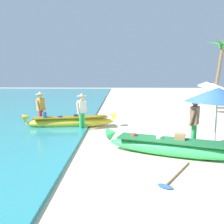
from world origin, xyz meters
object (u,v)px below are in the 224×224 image
Objects in this scene: boat_green_foreground at (174,147)px; person_vendor_hatted at (82,109)px; person_vendor_assistant at (41,107)px; patio_umbrella_large at (218,95)px; palm_tree_mid_cluster at (221,52)px; paddle at (174,177)px; person_tourist_customer at (194,122)px; boat_yellow_midground at (71,122)px.

boat_green_foreground is 4.73m from person_vendor_hatted.
person_vendor_assistant is 7.70m from patio_umbrella_large.
paddle is at bearing -116.24° from palm_tree_mid_cluster.
person_vendor_hatted is 2.16m from person_vendor_assistant.
boat_green_foreground is 2.53× the size of person_vendor_assistant.
person_vendor_assistant is at bearing 152.19° from person_tourist_customer.
person_tourist_customer is at bearing -27.81° from person_vendor_assistant.
boat_yellow_midground is at bearing 124.03° from paddle.
patio_umbrella_large is 1.30× the size of paddle.
boat_yellow_midground is 5.73m from person_tourist_customer.
patio_umbrella_large is (4.70, -2.95, 0.88)m from person_vendor_hatted.
person_vendor_hatted reaches higher than boat_green_foreground.
palm_tree_mid_cluster reaches higher than paddle.
person_vendor_assistant is at bearing 132.75° from paddle.
boat_green_foreground reaches higher than paddle.
boat_green_foreground is at bearing -43.67° from boat_yellow_midground.
paddle is at bearing -55.97° from boat_yellow_midground.
person_vendor_assistant reaches higher than person_tourist_customer.
person_tourist_customer is 0.99× the size of person_vendor_assistant.
boat_yellow_midground is 1.62m from person_vendor_assistant.
palm_tree_mid_cluster is (10.64, 10.70, 3.53)m from person_vendor_hatted.
boat_green_foreground is 2.57× the size of person_tourist_customer.
boat_green_foreground is at bearing -117.60° from palm_tree_mid_cluster.
person_vendor_assistant is at bearing 152.18° from patio_umbrella_large.
person_vendor_assistant is (-5.40, 3.91, 0.71)m from boat_green_foreground.
paddle is (-1.15, -2.20, -0.92)m from person_tourist_customer.
person_tourist_customer is 2.64m from paddle.
person_vendor_assistant is 1.07× the size of paddle.
patio_umbrella_large is (1.37, 0.33, 1.57)m from boat_green_foreground.
palm_tree_mid_cluster is at bearing 45.15° from person_vendor_hatted.
person_vendor_hatted is 0.98× the size of person_vendor_assistant.
person_vendor_hatted is at bearing 135.38° from boat_green_foreground.
person_tourist_customer reaches higher than boat_green_foreground.
person_vendor_hatted is at bearing 147.28° from person_tourist_customer.
boat_yellow_midground is 2.75× the size of paddle.
boat_yellow_midground is 0.77× the size of palm_tree_mid_cluster.
patio_umbrella_large is at bearing 47.83° from paddle.
patio_umbrella_large is at bearing 13.70° from boat_green_foreground.
person_vendor_hatted reaches higher than boat_yellow_midground.
person_vendor_hatted is 0.30× the size of palm_tree_mid_cluster.
person_tourist_customer is (4.75, -3.13, 0.66)m from boat_yellow_midground.
boat_yellow_midground is 15.78m from palm_tree_mid_cluster.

